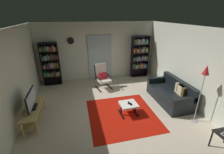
{
  "coord_description": "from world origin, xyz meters",
  "views": [
    {
      "loc": [
        -0.99,
        -4.09,
        2.96
      ],
      "look_at": [
        0.15,
        0.63,
        0.93
      ],
      "focal_mm": 24.64,
      "sensor_mm": 36.0,
      "label": 1
    }
  ],
  "objects_px": {
    "television": "(31,100)",
    "leather_sofa": "(171,94)",
    "bookshelf_near_sofa": "(140,55)",
    "tv_stand": "(34,112)",
    "lounge_armchair": "(103,76)",
    "bookshelf_near_tv": "(51,63)",
    "ottoman": "(128,105)",
    "tv_remote": "(129,103)",
    "cell_phone": "(131,104)",
    "wall_clock": "(71,41)",
    "floor_lamp_by_sofa": "(204,78)"
  },
  "relations": [
    {
      "from": "bookshelf_near_tv",
      "to": "floor_lamp_by_sofa",
      "type": "height_order",
      "value": "bookshelf_near_tv"
    },
    {
      "from": "cell_phone",
      "to": "tv_remote",
      "type": "bearing_deg",
      "value": 115.08
    },
    {
      "from": "tv_stand",
      "to": "television",
      "type": "bearing_deg",
      "value": -84.15
    },
    {
      "from": "bookshelf_near_sofa",
      "to": "wall_clock",
      "type": "relative_size",
      "value": 6.83
    },
    {
      "from": "tv_stand",
      "to": "television",
      "type": "distance_m",
      "value": 0.4
    },
    {
      "from": "wall_clock",
      "to": "bookshelf_near_tv",
      "type": "bearing_deg",
      "value": -168.63
    },
    {
      "from": "television",
      "to": "leather_sofa",
      "type": "bearing_deg",
      "value": 0.9
    },
    {
      "from": "cell_phone",
      "to": "floor_lamp_by_sofa",
      "type": "xyz_separation_m",
      "value": [
        1.74,
        -0.72,
        1.0
      ]
    },
    {
      "from": "bookshelf_near_tv",
      "to": "tv_remote",
      "type": "bearing_deg",
      "value": -48.51
    },
    {
      "from": "lounge_armchair",
      "to": "tv_remote",
      "type": "height_order",
      "value": "lounge_armchair"
    },
    {
      "from": "leather_sofa",
      "to": "tv_remote",
      "type": "distance_m",
      "value": 1.74
    },
    {
      "from": "ottoman",
      "to": "lounge_armchair",
      "type": "bearing_deg",
      "value": 102.31
    },
    {
      "from": "leather_sofa",
      "to": "wall_clock",
      "type": "bearing_deg",
      "value": 140.62
    },
    {
      "from": "leather_sofa",
      "to": "bookshelf_near_sofa",
      "type": "bearing_deg",
      "value": 93.47
    },
    {
      "from": "television",
      "to": "bookshelf_near_tv",
      "type": "bearing_deg",
      "value": 84.88
    },
    {
      "from": "tv_stand",
      "to": "cell_phone",
      "type": "bearing_deg",
      "value": -7.19
    },
    {
      "from": "cell_phone",
      "to": "television",
      "type": "bearing_deg",
      "value": 168.11
    },
    {
      "from": "ottoman",
      "to": "leather_sofa",
      "type": "bearing_deg",
      "value": 11.68
    },
    {
      "from": "television",
      "to": "bookshelf_near_sofa",
      "type": "xyz_separation_m",
      "value": [
        4.33,
        2.64,
        0.35
      ]
    },
    {
      "from": "ottoman",
      "to": "bookshelf_near_sofa",
      "type": "bearing_deg",
      "value": 61.9
    },
    {
      "from": "tv_stand",
      "to": "ottoman",
      "type": "relative_size",
      "value": 2.45
    },
    {
      "from": "floor_lamp_by_sofa",
      "to": "ottoman",
      "type": "bearing_deg",
      "value": 156.65
    },
    {
      "from": "television",
      "to": "ottoman",
      "type": "bearing_deg",
      "value": -5.86
    },
    {
      "from": "bookshelf_near_tv",
      "to": "bookshelf_near_sofa",
      "type": "relative_size",
      "value": 0.93
    },
    {
      "from": "leather_sofa",
      "to": "lounge_armchair",
      "type": "relative_size",
      "value": 1.74
    },
    {
      "from": "bookshelf_near_tv",
      "to": "bookshelf_near_sofa",
      "type": "bearing_deg",
      "value": 0.24
    },
    {
      "from": "ottoman",
      "to": "cell_phone",
      "type": "bearing_deg",
      "value": -43.91
    },
    {
      "from": "bookshelf_near_sofa",
      "to": "wall_clock",
      "type": "xyz_separation_m",
      "value": [
        -3.17,
        0.17,
        0.78
      ]
    },
    {
      "from": "floor_lamp_by_sofa",
      "to": "cell_phone",
      "type": "bearing_deg",
      "value": 157.43
    },
    {
      "from": "leather_sofa",
      "to": "cell_phone",
      "type": "relative_size",
      "value": 12.69
    },
    {
      "from": "bookshelf_near_sofa",
      "to": "tv_remote",
      "type": "relative_size",
      "value": 13.76
    },
    {
      "from": "tv_stand",
      "to": "tv_remote",
      "type": "xyz_separation_m",
      "value": [
        2.78,
        -0.28,
        0.07
      ]
    },
    {
      "from": "bookshelf_near_tv",
      "to": "bookshelf_near_sofa",
      "type": "distance_m",
      "value": 4.1
    },
    {
      "from": "leather_sofa",
      "to": "tv_remote",
      "type": "height_order",
      "value": "leather_sofa"
    },
    {
      "from": "leather_sofa",
      "to": "floor_lamp_by_sofa",
      "type": "distance_m",
      "value": 1.56
    },
    {
      "from": "bookshelf_near_tv",
      "to": "bookshelf_near_sofa",
      "type": "height_order",
      "value": "bookshelf_near_sofa"
    },
    {
      "from": "bookshelf_near_tv",
      "to": "leather_sofa",
      "type": "relative_size",
      "value": 1.04
    },
    {
      "from": "tv_stand",
      "to": "bookshelf_near_sofa",
      "type": "distance_m",
      "value": 5.12
    },
    {
      "from": "television",
      "to": "tv_remote",
      "type": "distance_m",
      "value": 2.81
    },
    {
      "from": "tv_stand",
      "to": "cell_phone",
      "type": "height_order",
      "value": "tv_stand"
    },
    {
      "from": "tv_stand",
      "to": "television",
      "type": "height_order",
      "value": "television"
    },
    {
      "from": "bookshelf_near_tv",
      "to": "ottoman",
      "type": "bearing_deg",
      "value": -48.86
    },
    {
      "from": "ottoman",
      "to": "bookshelf_near_tv",
      "type": "bearing_deg",
      "value": 131.14
    },
    {
      "from": "tv_stand",
      "to": "lounge_armchair",
      "type": "height_order",
      "value": "lounge_armchair"
    },
    {
      "from": "television",
      "to": "leather_sofa",
      "type": "distance_m",
      "value": 4.51
    },
    {
      "from": "leather_sofa",
      "to": "cell_phone",
      "type": "height_order",
      "value": "leather_sofa"
    },
    {
      "from": "floor_lamp_by_sofa",
      "to": "wall_clock",
      "type": "height_order",
      "value": "wall_clock"
    },
    {
      "from": "floor_lamp_by_sofa",
      "to": "tv_stand",
      "type": "bearing_deg",
      "value": 166.69
    },
    {
      "from": "tv_stand",
      "to": "bookshelf_near_tv",
      "type": "relative_size",
      "value": 0.71
    },
    {
      "from": "leather_sofa",
      "to": "wall_clock",
      "type": "relative_size",
      "value": 6.13
    }
  ]
}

